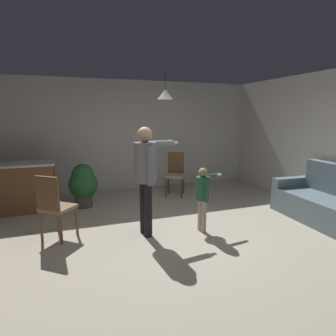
% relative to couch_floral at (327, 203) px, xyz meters
% --- Properties ---
extents(ground, '(7.68, 7.68, 0.00)m').
position_rel_couch_floral_xyz_m(ground, '(-2.66, 0.31, -0.33)').
color(ground, '#B2A893').
extents(wall_back, '(6.40, 0.10, 2.70)m').
position_rel_couch_floral_xyz_m(wall_back, '(-2.66, 3.51, 1.02)').
color(wall_back, beige).
rests_on(wall_back, ground).
extents(couch_floral, '(0.93, 1.84, 1.00)m').
position_rel_couch_floral_xyz_m(couch_floral, '(0.00, 0.00, 0.00)').
color(couch_floral, slate).
rests_on(couch_floral, ground).
extents(kitchen_counter, '(1.26, 0.66, 0.95)m').
position_rel_couch_floral_xyz_m(kitchen_counter, '(-5.11, 2.45, 0.15)').
color(kitchen_counter, brown).
rests_on(kitchen_counter, ground).
extents(person_adult, '(0.80, 0.56, 1.68)m').
position_rel_couch_floral_xyz_m(person_adult, '(-3.12, 0.55, 0.71)').
color(person_adult, black).
rests_on(person_adult, ground).
extents(person_child, '(0.53, 0.35, 1.04)m').
position_rel_couch_floral_xyz_m(person_child, '(-2.24, 0.36, 0.32)').
color(person_child, tan).
rests_on(person_child, ground).
extents(dining_chair_by_counter, '(0.57, 0.57, 1.00)m').
position_rel_couch_floral_xyz_m(dining_chair_by_counter, '(-1.89, 2.51, 0.21)').
color(dining_chair_by_counter, brown).
rests_on(dining_chair_by_counter, ground).
extents(dining_chair_near_wall, '(0.59, 0.59, 1.00)m').
position_rel_couch_floral_xyz_m(dining_chair_near_wall, '(-4.46, 0.81, 0.21)').
color(dining_chair_near_wall, brown).
rests_on(dining_chair_near_wall, ground).
extents(potted_plant_corner, '(0.58, 0.58, 0.89)m').
position_rel_couch_floral_xyz_m(potted_plant_corner, '(-3.97, 2.30, 0.16)').
color(potted_plant_corner, '#4C4742').
rests_on(potted_plant_corner, ground).
extents(ceiling_light_pendant, '(0.32, 0.32, 0.55)m').
position_rel_couch_floral_xyz_m(ceiling_light_pendant, '(-2.37, 1.83, 1.92)').
color(ceiling_light_pendant, silver).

